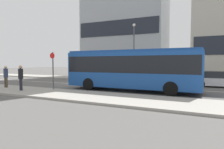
{
  "coord_description": "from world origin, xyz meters",
  "views": [
    {
      "loc": [
        12.02,
        -16.77,
        2.17
      ],
      "look_at": [
        4.88,
        -2.04,
        1.2
      ],
      "focal_mm": 32.0,
      "sensor_mm": 36.0,
      "label": 1
    }
  ],
  "objects": [
    {
      "name": "city_bus",
      "position": [
        6.69,
        -2.34,
        1.79
      ],
      "size": [
        10.16,
        2.62,
        3.11
      ],
      "rotation": [
        0.0,
        0.0,
        0.06
      ],
      "color": "#194793",
      "rests_on": "ground_plane"
    },
    {
      "name": "pedestrian_near_stop",
      "position": [
        -2.99,
        -5.85,
        1.16
      ],
      "size": [
        0.35,
        0.34,
        1.79
      ],
      "rotation": [
        0.0,
        0.0,
        -0.03
      ],
      "color": "#4C4233",
      "rests_on": "sidewalk_near"
    },
    {
      "name": "sidewalk_far",
      "position": [
        0.0,
        6.25,
        0.07
      ],
      "size": [
        44.0,
        3.5,
        0.13
      ],
      "color": "#A39E93",
      "rests_on": "ground_plane"
    },
    {
      "name": "street_lamp",
      "position": [
        4.16,
        5.29,
        4.15
      ],
      "size": [
        0.36,
        0.36,
        6.55
      ],
      "color": "#4C4C51",
      "rests_on": "sidewalk_far"
    },
    {
      "name": "pedestrian_down_pavement",
      "position": [
        -0.38,
        -6.55,
        1.19
      ],
      "size": [
        0.34,
        0.34,
        1.84
      ],
      "rotation": [
        0.0,
        0.0,
        -0.38
      ],
      "color": "#23232D",
      "rests_on": "sidewalk_near"
    },
    {
      "name": "sidewalk_near",
      "position": [
        0.0,
        -6.25,
        0.07
      ],
      "size": [
        44.0,
        3.5,
        0.13
      ],
      "color": "#A39E93",
      "rests_on": "ground_plane"
    },
    {
      "name": "parked_car_0",
      "position": [
        12.76,
        3.26,
        0.66
      ],
      "size": [
        4.21,
        1.71,
        1.41
      ],
      "color": "silver",
      "rests_on": "ground_plane"
    },
    {
      "name": "bus_stop_sign",
      "position": [
        1.23,
        -4.95,
        1.78
      ],
      "size": [
        0.44,
        0.12,
        2.84
      ],
      "color": "#4C4C51",
      "rests_on": "sidewalk_near"
    },
    {
      "name": "lane_centerline",
      "position": [
        0.0,
        0.0,
        0.0
      ],
      "size": [
        41.8,
        0.16,
        0.01
      ],
      "color": "silver",
      "rests_on": "ground_plane"
    },
    {
      "name": "ground_plane",
      "position": [
        0.0,
        0.0,
        0.0
      ],
      "size": [
        120.0,
        120.0,
        0.0
      ],
      "primitive_type": "plane",
      "color": "#595654"
    }
  ]
}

